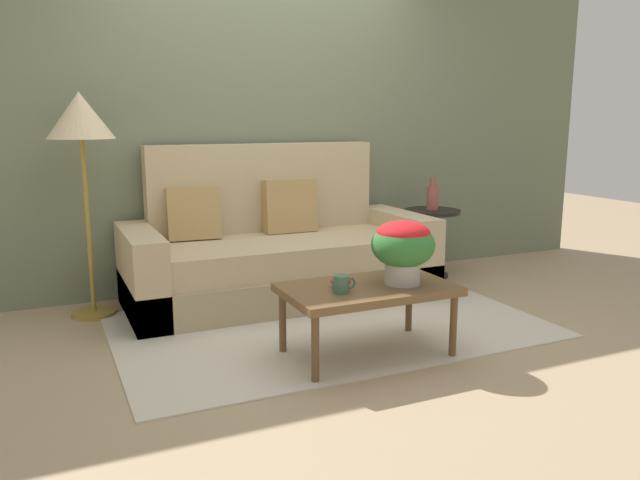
# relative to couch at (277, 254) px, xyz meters

# --- Properties ---
(ground_plane) EXTENTS (14.00, 14.00, 0.00)m
(ground_plane) POSITION_rel_couch_xyz_m (0.07, -0.84, -0.33)
(ground_plane) COLOR tan
(wall_back) EXTENTS (6.40, 0.12, 2.66)m
(wall_back) POSITION_rel_couch_xyz_m (0.07, 0.49, 1.00)
(wall_back) COLOR slate
(wall_back) RESTS_ON ground
(area_rug) EXTENTS (2.68, 1.70, 0.01)m
(area_rug) POSITION_rel_couch_xyz_m (0.07, -0.76, -0.33)
(area_rug) COLOR beige
(area_rug) RESTS_ON ground
(couch) EXTENTS (2.22, 0.94, 1.13)m
(couch) POSITION_rel_couch_xyz_m (0.00, 0.00, 0.00)
(couch) COLOR tan
(couch) RESTS_ON ground
(coffee_table) EXTENTS (0.95, 0.56, 0.41)m
(coffee_table) POSITION_rel_couch_xyz_m (0.05, -1.30, 0.04)
(coffee_table) COLOR brown
(coffee_table) RESTS_ON ground
(side_table) EXTENTS (0.47, 0.47, 0.57)m
(side_table) POSITION_rel_couch_xyz_m (1.40, 0.05, 0.06)
(side_table) COLOR black
(side_table) RESTS_ON ground
(floor_lamp) EXTENTS (0.43, 0.43, 1.49)m
(floor_lamp) POSITION_rel_couch_xyz_m (-1.30, 0.11, 0.94)
(floor_lamp) COLOR olive
(floor_lamp) RESTS_ON ground
(potted_plant) EXTENTS (0.36, 0.36, 0.36)m
(potted_plant) POSITION_rel_couch_xyz_m (0.25, -1.35, 0.30)
(potted_plant) COLOR #B7B2A8
(potted_plant) RESTS_ON coffee_table
(coffee_mug) EXTENTS (0.13, 0.08, 0.10)m
(coffee_mug) POSITION_rel_couch_xyz_m (-0.15, -1.37, 0.12)
(coffee_mug) COLOR #3D664C
(coffee_mug) RESTS_ON coffee_table
(snack_bowl) EXTENTS (0.12, 0.12, 0.06)m
(snack_bowl) POSITION_rel_couch_xyz_m (-0.10, -1.27, 0.11)
(snack_bowl) COLOR #B2382D
(snack_bowl) RESTS_ON coffee_table
(table_vase) EXTENTS (0.10, 0.10, 0.27)m
(table_vase) POSITION_rel_couch_xyz_m (1.40, 0.05, 0.35)
(table_vase) COLOR #934C42
(table_vase) RESTS_ON side_table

